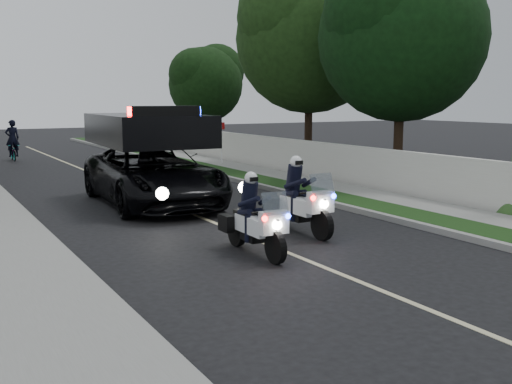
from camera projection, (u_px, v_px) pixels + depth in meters
ground at (380, 290)px, 10.05m from camera, size 120.00×120.00×0.00m
curb_right at (276, 190)px, 20.63m from camera, size 0.20×60.00×0.15m
grass_verge at (293, 188)px, 20.97m from camera, size 1.20×60.00×0.16m
sidewalk_right at (323, 185)px, 21.61m from camera, size 1.40×60.00×0.16m
property_wall at (346, 165)px, 22.00m from camera, size 0.22×60.00×1.50m
curb_left at (22, 212)px, 16.61m from camera, size 0.20×60.00×0.15m
lane_marking at (163, 202)px, 18.63m from camera, size 0.12×50.00×0.01m
police_moto_left at (254, 254)px, 12.40m from camera, size 0.73×2.01×1.70m
police_moto_right at (299, 233)px, 14.38m from camera, size 0.78×2.17×1.84m
police_suv at (154, 204)px, 18.20m from camera, size 3.34×6.67×3.17m
bicycle at (14, 160)px, 31.08m from camera, size 0.57×1.58×0.82m
cyclist at (14, 160)px, 31.08m from camera, size 0.72×0.52×1.89m
sign_post at (222, 166)px, 28.37m from camera, size 0.34×0.34×2.13m
tree_right_c at (397, 181)px, 23.46m from camera, size 8.11×8.11×10.53m
tree_right_d at (308, 166)px, 28.60m from camera, size 6.98×6.98×11.44m
tree_right_e at (207, 148)px, 38.91m from camera, size 5.11×5.11×7.87m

